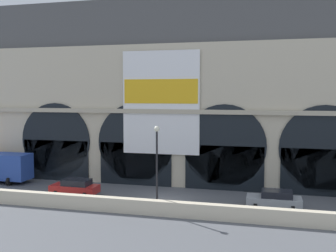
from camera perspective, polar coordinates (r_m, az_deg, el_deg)
name	(u,v)px	position (r m, az deg, el deg)	size (l,w,h in m)	color
ground_plane	(166,200)	(35.48, -0.28, -10.73)	(200.00, 200.00, 0.00)	#54565B
quay_parapet_wall	(152,207)	(31.33, -2.29, -11.72)	(90.00, 0.70, 1.17)	beige
station_building	(185,95)	(41.88, 2.48, 4.55)	(47.47, 6.18, 19.21)	beige
car_midwest	(75,187)	(37.82, -13.33, -8.63)	(4.40, 2.22, 1.55)	red
car_mideast	(275,199)	(33.90, 15.22, -10.23)	(4.40, 2.22, 1.55)	#ADB2B7
street_lamp_quayside	(157,157)	(31.19, -1.63, -4.58)	(0.44, 0.44, 6.90)	black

